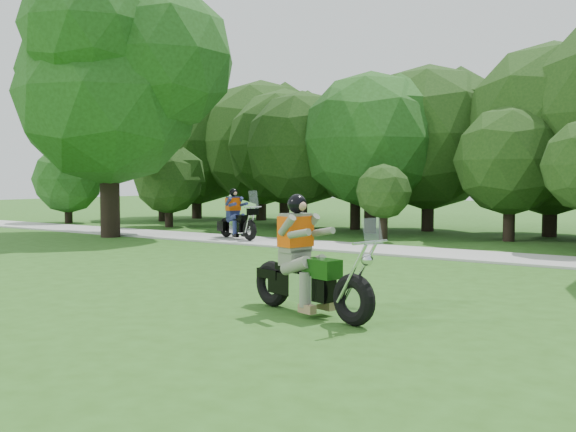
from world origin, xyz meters
The scene contains 6 objects.
ground centered at (0.00, 0.00, 0.00)m, with size 100.00×100.00×0.00m, color #2B5418.
walkway centered at (0.00, 8.00, 0.03)m, with size 60.00×2.20×0.06m, color #AAAAA4.
tree_line centered at (-0.51, 14.76, 3.56)m, with size 39.07×11.48×7.54m.
big_tree_west centered at (-10.54, 6.85, 5.76)m, with size 8.64×6.56×9.96m.
chopper_motorcycle centered at (2.15, -0.54, 0.68)m, with size 2.55×1.11×1.85m.
touring_motorcycle centered at (-6.06, 8.03, 0.67)m, with size 2.13×1.21×1.68m.
Camera 1 is at (7.38, -8.76, 2.09)m, focal length 40.00 mm.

